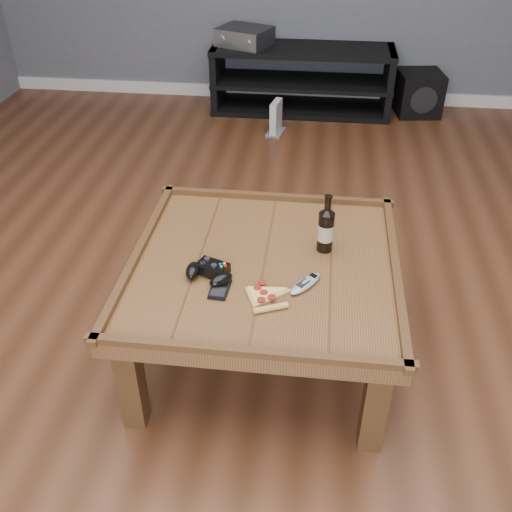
# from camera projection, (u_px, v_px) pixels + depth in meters

# --- Properties ---
(ground) EXTENTS (6.00, 6.00, 0.00)m
(ground) POSITION_uv_depth(u_px,v_px,m) (263.00, 349.00, 2.40)
(ground) COLOR #422313
(ground) RESTS_ON ground
(baseboard) EXTENTS (5.00, 0.02, 0.10)m
(baseboard) POSITION_uv_depth(u_px,v_px,m) (302.00, 94.00, 4.79)
(baseboard) COLOR silver
(baseboard) RESTS_ON ground
(coffee_table) EXTENTS (1.03, 1.03, 0.48)m
(coffee_table) POSITION_uv_depth(u_px,v_px,m) (264.00, 275.00, 2.18)
(coffee_table) COLOR #542D18
(coffee_table) RESTS_ON ground
(media_console) EXTENTS (1.40, 0.45, 0.50)m
(media_console) POSITION_uv_depth(u_px,v_px,m) (302.00, 80.00, 4.49)
(media_console) COLOR black
(media_console) RESTS_ON ground
(beer_bottle) EXTENTS (0.06, 0.06, 0.24)m
(beer_bottle) POSITION_uv_depth(u_px,v_px,m) (326.00, 229.00, 2.16)
(beer_bottle) COLOR black
(beer_bottle) RESTS_ON coffee_table
(game_controller) EXTENTS (0.19, 0.16, 0.05)m
(game_controller) POSITION_uv_depth(u_px,v_px,m) (209.00, 272.00, 2.05)
(game_controller) COLOR black
(game_controller) RESTS_ON coffee_table
(pizza_slice) EXTENTS (0.21, 0.25, 0.02)m
(pizza_slice) POSITION_uv_depth(u_px,v_px,m) (265.00, 296.00, 1.97)
(pizza_slice) COLOR tan
(pizza_slice) RESTS_ON coffee_table
(smartphone) EXTENTS (0.07, 0.12, 0.02)m
(smartphone) POSITION_uv_depth(u_px,v_px,m) (220.00, 288.00, 2.00)
(smartphone) COLOR black
(smartphone) RESTS_ON coffee_table
(remote_control) EXTENTS (0.13, 0.16, 0.02)m
(remote_control) POSITION_uv_depth(u_px,v_px,m) (305.00, 283.00, 2.02)
(remote_control) COLOR gray
(remote_control) RESTS_ON coffee_table
(av_receiver) EXTENTS (0.46, 0.43, 0.13)m
(av_receiver) POSITION_uv_depth(u_px,v_px,m) (244.00, 36.00, 4.34)
(av_receiver) COLOR black
(av_receiver) RESTS_ON media_console
(subwoofer) EXTENTS (0.37, 0.37, 0.33)m
(subwoofer) POSITION_uv_depth(u_px,v_px,m) (418.00, 93.00, 4.48)
(subwoofer) COLOR black
(subwoofer) RESTS_ON ground
(game_console) EXTENTS (0.14, 0.21, 0.25)m
(game_console) POSITION_uv_depth(u_px,v_px,m) (276.00, 119.00, 4.18)
(game_console) COLOR slate
(game_console) RESTS_ON ground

